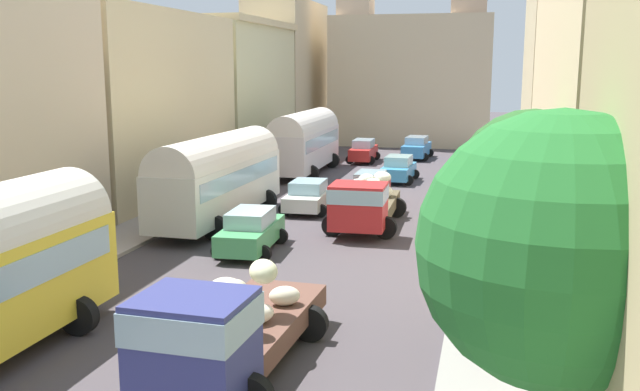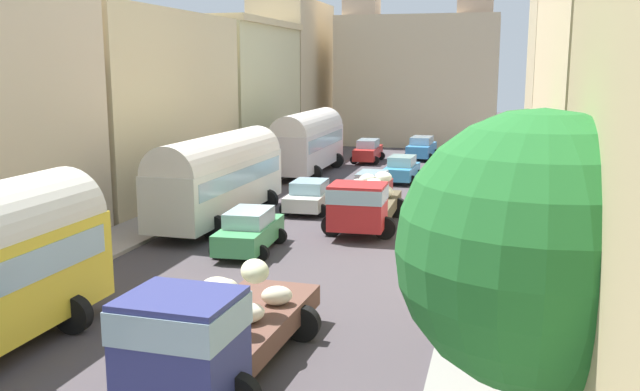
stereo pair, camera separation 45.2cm
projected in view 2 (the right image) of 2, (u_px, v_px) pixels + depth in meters
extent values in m
plane|color=#453E42|center=(343.00, 208.00, 33.94)|extent=(154.00, 154.00, 0.00)
cube|color=#A3948C|center=(206.00, 200.00, 35.73)|extent=(2.50, 70.00, 0.14)
cube|color=gray|center=(495.00, 215.00, 32.12)|extent=(2.50, 70.00, 0.14)
cube|color=beige|center=(138.00, 105.00, 36.63)|extent=(5.77, 14.42, 9.68)
cube|color=beige|center=(239.00, 95.00, 50.18)|extent=(5.34, 13.17, 9.67)
cube|color=beige|center=(238.00, 23.00, 49.25)|extent=(5.87, 13.17, 0.44)
cube|color=#CCB790|center=(293.00, 74.00, 61.74)|extent=(4.73, 11.35, 12.47)
cube|color=beige|center=(632.00, 95.00, 19.75)|extent=(4.85, 14.73, 12.10)
cube|color=#C5B288|center=(580.00, 69.00, 31.68)|extent=(4.43, 9.81, 13.50)
cube|color=beige|center=(418.00, 81.00, 61.66)|extent=(13.81, 7.90, 11.15)
cube|color=beige|center=(361.00, 50.00, 60.50)|extent=(2.87, 2.87, 16.51)
cube|color=#D7B18F|center=(474.00, 50.00, 58.09)|extent=(2.87, 2.87, 16.51)
cylinder|color=black|center=(73.00, 315.00, 17.98)|extent=(1.00, 0.35, 1.00)
cube|color=silver|center=(219.00, 186.00, 30.64)|extent=(2.60, 9.94, 2.26)
cylinder|color=silver|center=(219.00, 161.00, 30.44)|extent=(2.54, 9.74, 2.34)
cube|color=#99B7C6|center=(219.00, 175.00, 30.55)|extent=(2.63, 9.15, 0.72)
cylinder|color=black|center=(224.00, 198.00, 34.06)|extent=(1.00, 0.35, 1.00)
cylinder|color=black|center=(268.00, 200.00, 33.45)|extent=(1.00, 0.35, 1.00)
cylinder|color=black|center=(164.00, 224.00, 28.26)|extent=(1.00, 0.35, 1.00)
cylinder|color=black|center=(215.00, 228.00, 27.65)|extent=(1.00, 0.35, 1.00)
cube|color=silver|center=(309.00, 148.00, 44.65)|extent=(2.49, 9.73, 2.35)
cylinder|color=silver|center=(309.00, 130.00, 44.44)|extent=(2.44, 9.54, 2.37)
cube|color=#99B7C6|center=(309.00, 140.00, 44.56)|extent=(2.53, 8.95, 0.75)
cylinder|color=black|center=(304.00, 159.00, 48.01)|extent=(1.00, 0.35, 1.00)
cylinder|color=black|center=(336.00, 161.00, 47.46)|extent=(1.00, 0.35, 1.00)
cylinder|color=black|center=(278.00, 172.00, 42.28)|extent=(1.00, 0.35, 1.00)
cylinder|color=black|center=(314.00, 173.00, 41.72)|extent=(1.00, 0.35, 1.00)
cube|color=navy|center=(181.00, 345.00, 13.54)|extent=(2.23, 1.99, 2.05)
cube|color=#99B7C6|center=(180.00, 317.00, 13.44)|extent=(2.28, 2.07, 0.66)
cube|color=brown|center=(249.00, 321.00, 16.88)|extent=(2.34, 4.97, 0.55)
ellipsoid|color=silver|center=(247.00, 313.00, 16.01)|extent=(1.05, 1.04, 0.45)
ellipsoid|color=beige|center=(277.00, 296.00, 17.22)|extent=(0.96, 0.86, 0.47)
ellipsoid|color=beige|center=(234.00, 311.00, 16.04)|extent=(0.98, 0.99, 0.53)
ellipsoid|color=silver|center=(237.00, 307.00, 15.20)|extent=(0.93, 0.85, 0.53)
ellipsoid|color=beige|center=(218.00, 289.00, 16.33)|extent=(1.09, 0.94, 0.57)
ellipsoid|color=beige|center=(226.00, 291.00, 16.17)|extent=(0.71, 0.84, 0.57)
ellipsoid|color=beige|center=(255.00, 271.00, 16.38)|extent=(1.00, 1.08, 0.57)
cylinder|color=black|center=(142.00, 382.00, 14.26)|extent=(0.90, 0.31, 0.90)
cylinder|color=black|center=(303.00, 324.00, 17.49)|extent=(0.90, 0.32, 0.90)
cylinder|color=black|center=(224.00, 315.00, 18.10)|extent=(0.90, 0.32, 0.90)
cube|color=#B42324|center=(358.00, 206.00, 27.67)|extent=(2.22, 1.98, 1.80)
cube|color=#99B7C6|center=(358.00, 194.00, 27.58)|extent=(2.27, 2.06, 0.58)
cube|color=brown|center=(371.00, 205.00, 31.10)|extent=(2.30, 5.06, 0.55)
ellipsoid|color=beige|center=(368.00, 193.00, 30.97)|extent=(1.08, 0.92, 0.57)
ellipsoid|color=beige|center=(385.00, 191.00, 31.42)|extent=(1.13, 1.20, 0.54)
ellipsoid|color=silver|center=(382.00, 191.00, 31.46)|extent=(0.92, 0.74, 0.53)
ellipsoid|color=silver|center=(373.00, 184.00, 31.08)|extent=(1.10, 1.11, 0.53)
ellipsoid|color=silver|center=(358.00, 186.00, 30.26)|extent=(1.02, 1.00, 0.60)
ellipsoid|color=silver|center=(367.00, 180.00, 31.94)|extent=(1.07, 1.10, 0.57)
ellipsoid|color=silver|center=(383.00, 177.00, 31.53)|extent=(1.14, 1.21, 0.47)
cylinder|color=black|center=(385.00, 228.00, 27.83)|extent=(0.90, 0.31, 0.90)
cylinder|color=black|center=(332.00, 225.00, 28.32)|extent=(0.90, 0.31, 0.90)
cylinder|color=black|center=(397.00, 208.00, 31.81)|extent=(0.90, 0.31, 0.90)
cylinder|color=black|center=(351.00, 206.00, 32.30)|extent=(0.90, 0.31, 0.90)
cube|color=#AF2420|center=(372.00, 192.00, 34.52)|extent=(1.53, 4.07, 0.84)
cube|color=#92B7C9|center=(372.00, 178.00, 34.39)|extent=(1.33, 2.12, 0.59)
cylinder|color=black|center=(382.00, 205.00, 33.20)|extent=(0.60, 0.21, 0.60)
cylinder|color=black|center=(352.00, 204.00, 33.58)|extent=(0.60, 0.21, 0.60)
cylinder|color=black|center=(391.00, 196.00, 35.59)|extent=(0.60, 0.21, 0.60)
cylinder|color=black|center=(362.00, 194.00, 35.97)|extent=(0.60, 0.21, 0.60)
cube|color=#398BC1|center=(402.00, 171.00, 41.63)|extent=(1.78, 3.97, 0.72)
cube|color=#92BFBF|center=(402.00, 161.00, 41.51)|extent=(1.50, 2.09, 0.58)
cylinder|color=black|center=(412.00, 181.00, 40.32)|extent=(0.60, 0.21, 0.60)
cylinder|color=black|center=(384.00, 179.00, 40.79)|extent=(0.60, 0.21, 0.60)
cylinder|color=black|center=(418.00, 175.00, 42.60)|extent=(0.60, 0.21, 0.60)
cylinder|color=black|center=(392.00, 173.00, 43.06)|extent=(0.60, 0.21, 0.60)
cube|color=#3885C7|center=(421.00, 150.00, 52.00)|extent=(1.88, 4.43, 0.85)
cube|color=#91ACBC|center=(422.00, 140.00, 51.87)|extent=(1.57, 2.34, 0.56)
cylinder|color=black|center=(429.00, 158.00, 50.56)|extent=(0.60, 0.21, 0.60)
cylinder|color=black|center=(407.00, 157.00, 51.06)|extent=(0.60, 0.21, 0.60)
cylinder|color=black|center=(435.00, 153.00, 53.08)|extent=(0.60, 0.21, 0.60)
cylinder|color=black|center=(414.00, 152.00, 53.58)|extent=(0.60, 0.21, 0.60)
cube|color=#449A5B|center=(249.00, 234.00, 25.95)|extent=(1.86, 4.27, 0.76)
cube|color=#9EBCC4|center=(249.00, 217.00, 25.83)|extent=(1.55, 2.25, 0.56)
cylinder|color=black|center=(240.00, 234.00, 27.42)|extent=(0.60, 0.21, 0.60)
cylinder|color=black|center=(279.00, 236.00, 27.10)|extent=(0.60, 0.21, 0.60)
cylinder|color=black|center=(217.00, 251.00, 24.92)|extent=(0.60, 0.21, 0.60)
cylinder|color=black|center=(261.00, 254.00, 24.60)|extent=(0.60, 0.21, 0.60)
cube|color=silver|center=(310.00, 199.00, 33.15)|extent=(1.83, 3.88, 0.65)
cube|color=#8EB7CA|center=(310.00, 186.00, 33.04)|extent=(1.57, 2.04, 0.57)
cylinder|color=black|center=(299.00, 200.00, 34.53)|extent=(0.60, 0.21, 0.60)
cylinder|color=black|center=(332.00, 201.00, 34.16)|extent=(0.60, 0.21, 0.60)
cylinder|color=black|center=(286.00, 209.00, 32.26)|extent=(0.60, 0.21, 0.60)
cylinder|color=black|center=(322.00, 211.00, 31.88)|extent=(0.60, 0.21, 0.60)
cube|color=red|center=(368.00, 153.00, 50.30)|extent=(1.57, 4.27, 0.80)
cube|color=#9EBCCE|center=(368.00, 143.00, 50.17)|extent=(1.37, 2.23, 0.57)
cylinder|color=black|center=(361.00, 155.00, 51.80)|extent=(0.60, 0.21, 0.60)
cylinder|color=black|center=(381.00, 156.00, 51.44)|extent=(0.60, 0.21, 0.60)
cylinder|color=black|center=(354.00, 160.00, 49.29)|extent=(0.60, 0.21, 0.60)
cylinder|color=black|center=(375.00, 161.00, 48.93)|extent=(0.60, 0.21, 0.60)
cylinder|color=#4F4A40|center=(498.00, 252.00, 25.70)|extent=(0.22, 0.22, 0.14)
cylinder|color=#4F4A40|center=(498.00, 239.00, 25.61)|extent=(0.31, 0.31, 0.82)
cylinder|color=silver|center=(499.00, 221.00, 25.48)|extent=(0.48, 0.48, 0.57)
sphere|color=tan|center=(500.00, 211.00, 25.41)|extent=(0.22, 0.22, 0.22)
cylinder|color=#1A343B|center=(510.00, 341.00, 17.34)|extent=(0.17, 0.17, 0.14)
cylinder|color=#1A343B|center=(511.00, 322.00, 17.25)|extent=(0.28, 0.28, 0.86)
cylinder|color=#3F5178|center=(512.00, 296.00, 17.12)|extent=(0.43, 0.43, 0.52)
sphere|color=tan|center=(513.00, 281.00, 17.05)|extent=(0.23, 0.23, 0.23)
sphere|color=#236A2C|center=(537.00, 251.00, 9.91)|extent=(4.08, 4.08, 4.08)
cylinder|color=brown|center=(517.00, 299.00, 16.67)|extent=(0.25, 0.25, 2.69)
sphere|color=#255624|center=(523.00, 188.00, 16.17)|extent=(3.68, 3.68, 3.68)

